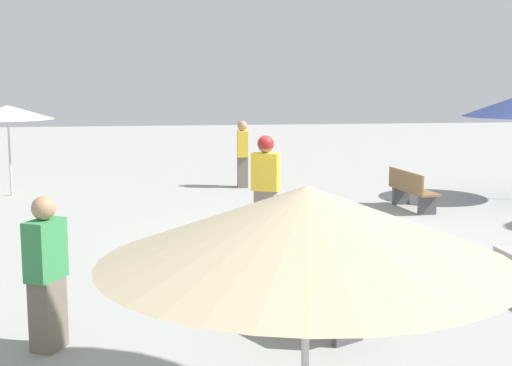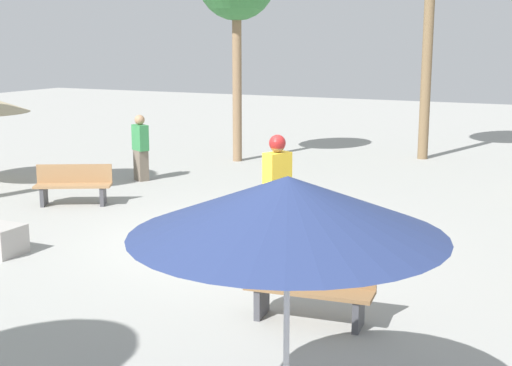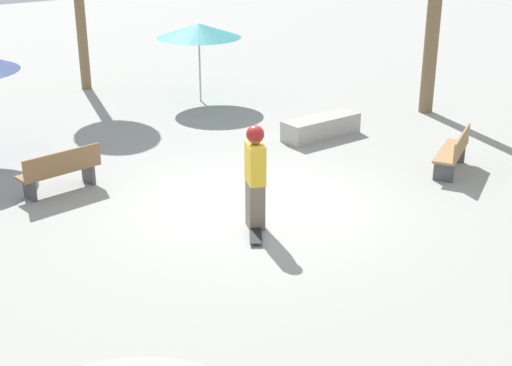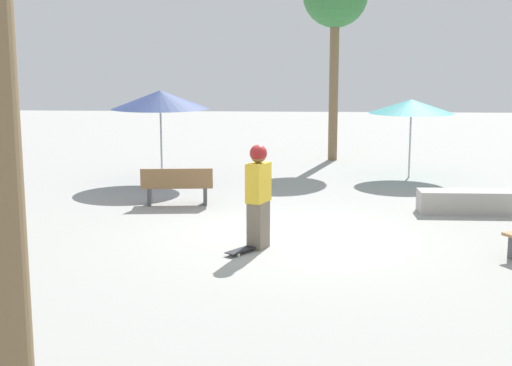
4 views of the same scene
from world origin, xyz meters
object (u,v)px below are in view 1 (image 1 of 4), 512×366
Objects in this scene: skateboard at (247,230)px; bystander_watching at (242,154)px; skater_main at (266,182)px; shade_umbrella_tan at (307,225)px; shade_umbrella_cream at (8,112)px; bench_far at (411,190)px; bystander_far at (46,274)px; bench_near at (307,292)px.

skateboard is 5.53m from bystander_watching.
skater_main is 0.71× the size of shade_umbrella_tan.
skater_main is 1.00m from skateboard.
bench_far is at bearing -19.19° from shade_umbrella_cream.
bystander_watching is at bearing 84.63° from shade_umbrella_tan.
bench_far is at bearing 44.99° from bystander_watching.
shade_umbrella_cream reaches higher than bench_far.
bystander_watching is (0.58, 5.44, 0.81)m from skateboard.
bystander_watching is 1.05× the size of bystander_far.
shade_umbrella_tan is at bearing 59.70° from bystander_far.
bystander_far is at bearing -77.20° from shade_umbrella_cream.
bench_near and bench_far have the same top height.
shade_umbrella_tan reaches higher than bystander_far.
shade_umbrella_tan is at bearing 120.59° from skateboard.
skater_main reaches higher than bench_far.
bystander_watching is (1.33, 14.10, -1.11)m from shade_umbrella_tan.
shade_umbrella_tan reaches higher than shade_umbrella_cream.
skateboard is at bearing -12.23° from skater_main.
shade_umbrella_cream is (-5.45, 5.15, 1.03)m from skater_main.
bench_near is at bearing 0.29° from bystander_watching.
bench_near is 2.87m from bystander_far.
bench_near is at bearing 77.69° from shade_umbrella_tan.
bystander_watching is (0.55, 10.54, 0.44)m from bench_near.
bench_far is 9.62m from shade_umbrella_cream.
shade_umbrella_cream reaches higher than skateboard.
bystander_watching reaches higher than bench_far.
bench_far is 11.52m from shade_umbrella_tan.
bystander_watching reaches higher than skateboard.
bench_far is (3.51, 2.03, -0.56)m from skater_main.
skateboard is 0.47× the size of bystander_far.
bystander_far is (-3.12, -5.11, -0.16)m from skater_main.
shade_umbrella_cream is 10.59m from bystander_far.
bystander_far is (2.33, -10.26, -1.19)m from shade_umbrella_cream.
skateboard is at bearing -179.83° from bystander_far.
shade_umbrella_cream is 0.85× the size of shade_umbrella_tan.
bench_near is 7.88m from bench_far.
skater_main is 0.83× the size of shade_umbrella_cream.
bystander_watching is (0.27, 5.66, -0.12)m from skater_main.
shade_umbrella_cream is at bearing -139.31° from bystander_far.
skater_main is at bearing 176.53° from bystander_far.
skateboard is 4.24m from bench_far.
skateboard is at bearing -2.81° from bystander_watching.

